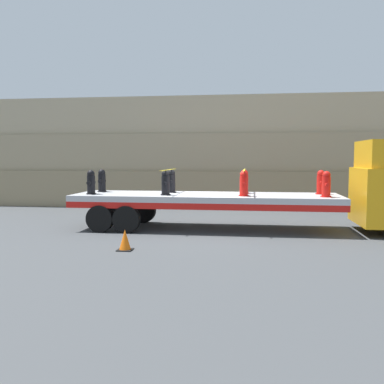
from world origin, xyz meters
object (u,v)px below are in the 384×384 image
(fire_hydrant_black_near_1, at_px, (166,183))
(fire_hydrant_red_near_3, at_px, (326,184))
(flatbed_trailer, at_px, (191,200))
(fire_hydrant_red_near_2, at_px, (244,184))
(fire_hydrant_black_far_0, at_px, (102,181))
(fire_hydrant_black_near_0, at_px, (91,183))
(fire_hydrant_red_far_3, at_px, (321,183))
(fire_hydrant_red_far_2, at_px, (244,182))
(fire_hydrant_black_far_1, at_px, (171,181))
(traffic_cone, at_px, (125,240))

(fire_hydrant_black_near_1, bearing_deg, fire_hydrant_red_near_3, 0.00)
(flatbed_trailer, relative_size, fire_hydrant_black_near_1, 10.89)
(flatbed_trailer, height_order, fire_hydrant_red_near_2, fire_hydrant_red_near_2)
(fire_hydrant_black_far_0, height_order, fire_hydrant_red_near_3, same)
(fire_hydrant_black_near_0, distance_m, fire_hydrant_red_far_3, 7.75)
(fire_hydrant_black_near_0, distance_m, fire_hydrant_red_far_2, 5.23)
(fire_hydrant_black_far_1, bearing_deg, fire_hydrant_red_far_2, 0.00)
(fire_hydrant_black_far_1, bearing_deg, fire_hydrant_black_near_1, -90.00)
(fire_hydrant_red_near_2, relative_size, traffic_cone, 1.48)
(flatbed_trailer, distance_m, fire_hydrant_black_near_0, 3.44)
(fire_hydrant_red_far_3, bearing_deg, fire_hydrant_black_far_0, 180.00)
(fire_hydrant_black_near_1, relative_size, traffic_cone, 1.48)
(fire_hydrant_black_far_1, relative_size, fire_hydrant_red_far_3, 1.00)
(traffic_cone, bearing_deg, fire_hydrant_red_far_2, 54.34)
(fire_hydrant_black_near_0, height_order, fire_hydrant_black_near_1, same)
(fire_hydrant_black_near_0, distance_m, fire_hydrant_black_far_1, 2.77)
(flatbed_trailer, xyz_separation_m, fire_hydrant_red_near_2, (1.78, -0.53, 0.61))
(fire_hydrant_red_near_2, height_order, traffic_cone, fire_hydrant_red_near_2)
(fire_hydrant_black_near_1, relative_size, fire_hydrant_black_far_1, 1.00)
(flatbed_trailer, xyz_separation_m, fire_hydrant_black_far_0, (-3.34, 0.53, 0.61))
(flatbed_trailer, distance_m, fire_hydrant_black_near_1, 1.12)
(traffic_cone, bearing_deg, fire_hydrant_red_far_3, 36.98)
(flatbed_trailer, xyz_separation_m, fire_hydrant_black_far_1, (-0.78, 0.53, 0.61))
(fire_hydrant_black_near_0, relative_size, fire_hydrant_red_far_2, 1.00)
(fire_hydrant_black_near_0, height_order, fire_hydrant_red_far_2, same)
(flatbed_trailer, relative_size, traffic_cone, 16.12)
(fire_hydrant_black_near_0, bearing_deg, fire_hydrant_red_far_2, 11.70)
(fire_hydrant_black_far_1, relative_size, fire_hydrant_red_near_2, 1.00)
(fire_hydrant_black_near_0, xyz_separation_m, fire_hydrant_red_far_3, (7.68, 1.06, 0.00))
(fire_hydrant_red_far_2, bearing_deg, fire_hydrant_red_near_2, -90.00)
(traffic_cone, bearing_deg, fire_hydrant_black_near_1, 81.83)
(fire_hydrant_black_far_0, bearing_deg, traffic_cone, -63.29)
(flatbed_trailer, relative_size, fire_hydrant_black_far_1, 10.89)
(fire_hydrant_black_far_1, height_order, fire_hydrant_red_near_2, same)
(fire_hydrant_black_near_1, bearing_deg, fire_hydrant_black_far_0, 157.49)
(fire_hydrant_red_near_2, height_order, fire_hydrant_red_far_3, same)
(fire_hydrant_black_near_0, height_order, fire_hydrant_red_far_3, same)
(fire_hydrant_red_far_3, bearing_deg, fire_hydrant_black_near_0, -172.14)
(fire_hydrant_red_near_2, height_order, fire_hydrant_red_far_2, same)
(fire_hydrant_red_near_3, bearing_deg, fire_hydrant_black_near_0, 180.00)
(fire_hydrant_red_far_2, height_order, traffic_cone, fire_hydrant_red_far_2)
(fire_hydrant_red_near_2, relative_size, fire_hydrant_red_near_3, 1.00)
(fire_hydrant_black_near_1, distance_m, fire_hydrant_red_far_3, 5.23)
(fire_hydrant_black_far_0, distance_m, fire_hydrant_red_far_3, 7.68)
(flatbed_trailer, xyz_separation_m, fire_hydrant_red_far_2, (1.78, 0.53, 0.61))
(traffic_cone, bearing_deg, fire_hydrant_black_far_0, 116.71)
(fire_hydrant_black_near_0, relative_size, fire_hydrant_black_far_0, 1.00)
(fire_hydrant_black_near_0, height_order, fire_hydrant_red_near_3, same)
(flatbed_trailer, distance_m, fire_hydrant_red_far_2, 1.96)
(fire_hydrant_black_far_0, bearing_deg, fire_hydrant_black_near_0, -90.00)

